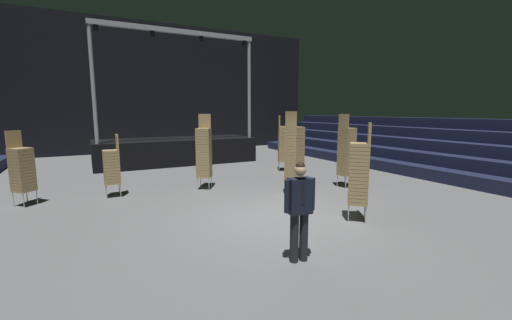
{
  "coord_description": "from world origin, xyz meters",
  "views": [
    {
      "loc": [
        -3.88,
        -6.62,
        2.57
      ],
      "look_at": [
        -0.31,
        0.25,
        1.4
      ],
      "focal_mm": 22.82,
      "sensor_mm": 36.0,
      "label": 1
    }
  ],
  "objects_px": {
    "chair_stack_mid_centre": "(359,172)",
    "chair_stack_rear_left": "(22,169)",
    "chair_stack_mid_left": "(283,143)",
    "chair_stack_mid_right": "(204,152)",
    "man_with_tie": "(300,206)",
    "chair_stack_front_left": "(346,151)",
    "chair_stack_rear_right": "(112,166)",
    "chair_stack_front_right": "(294,154)",
    "stage_riser": "(176,149)"
  },
  "relations": [
    {
      "from": "chair_stack_rear_left",
      "to": "man_with_tie",
      "type": "bearing_deg",
      "value": 82.57
    },
    {
      "from": "chair_stack_front_left",
      "to": "chair_stack_rear_right",
      "type": "distance_m",
      "value": 7.49
    },
    {
      "from": "chair_stack_mid_left",
      "to": "man_with_tie",
      "type": "bearing_deg",
      "value": -4.05
    },
    {
      "from": "stage_riser",
      "to": "chair_stack_mid_left",
      "type": "height_order",
      "value": "stage_riser"
    },
    {
      "from": "chair_stack_front_left",
      "to": "chair_stack_mid_centre",
      "type": "height_order",
      "value": "chair_stack_front_left"
    },
    {
      "from": "chair_stack_front_right",
      "to": "chair_stack_mid_right",
      "type": "height_order",
      "value": "chair_stack_front_right"
    },
    {
      "from": "chair_stack_mid_centre",
      "to": "man_with_tie",
      "type": "bearing_deg",
      "value": 157.56
    },
    {
      "from": "chair_stack_rear_left",
      "to": "chair_stack_rear_right",
      "type": "bearing_deg",
      "value": 133.06
    },
    {
      "from": "chair_stack_mid_right",
      "to": "chair_stack_rear_left",
      "type": "relative_size",
      "value": 1.21
    },
    {
      "from": "stage_riser",
      "to": "chair_stack_rear_right",
      "type": "xyz_separation_m",
      "value": [
        -3.29,
        -5.61,
        0.24
      ]
    },
    {
      "from": "stage_riser",
      "to": "chair_stack_front_right",
      "type": "xyz_separation_m",
      "value": [
        1.71,
        -7.91,
        0.58
      ]
    },
    {
      "from": "chair_stack_mid_centre",
      "to": "chair_stack_rear_right",
      "type": "bearing_deg",
      "value": 87.62
    },
    {
      "from": "chair_stack_mid_left",
      "to": "chair_stack_rear_right",
      "type": "height_order",
      "value": "chair_stack_mid_left"
    },
    {
      "from": "man_with_tie",
      "to": "chair_stack_mid_right",
      "type": "relative_size",
      "value": 0.7
    },
    {
      "from": "chair_stack_mid_centre",
      "to": "chair_stack_rear_left",
      "type": "bearing_deg",
      "value": 97.52
    },
    {
      "from": "chair_stack_mid_centre",
      "to": "chair_stack_rear_left",
      "type": "distance_m",
      "value": 8.82
    },
    {
      "from": "chair_stack_mid_left",
      "to": "chair_stack_mid_right",
      "type": "distance_m",
      "value": 4.42
    },
    {
      "from": "chair_stack_mid_right",
      "to": "chair_stack_mid_centre",
      "type": "relative_size",
      "value": 1.07
    },
    {
      "from": "chair_stack_front_right",
      "to": "chair_stack_rear_left",
      "type": "height_order",
      "value": "chair_stack_front_right"
    },
    {
      "from": "chair_stack_rear_right",
      "to": "chair_stack_front_left",
      "type": "bearing_deg",
      "value": -108.38
    },
    {
      "from": "chair_stack_front_left",
      "to": "chair_stack_mid_right",
      "type": "relative_size",
      "value": 1.0
    },
    {
      "from": "man_with_tie",
      "to": "chair_stack_front_right",
      "type": "bearing_deg",
      "value": -115.47
    },
    {
      "from": "chair_stack_rear_right",
      "to": "chair_stack_rear_left",
      "type": "bearing_deg",
      "value": 86.97
    },
    {
      "from": "chair_stack_mid_left",
      "to": "chair_stack_mid_right",
      "type": "bearing_deg",
      "value": -41.93
    },
    {
      "from": "chair_stack_mid_centre",
      "to": "chair_stack_rear_right",
      "type": "relative_size",
      "value": 1.23
    },
    {
      "from": "stage_riser",
      "to": "chair_stack_mid_right",
      "type": "relative_size",
      "value": 3.06
    },
    {
      "from": "man_with_tie",
      "to": "chair_stack_rear_left",
      "type": "distance_m",
      "value": 7.83
    },
    {
      "from": "chair_stack_rear_right",
      "to": "stage_riser",
      "type": "bearing_deg",
      "value": -31.13
    },
    {
      "from": "chair_stack_mid_right",
      "to": "chair_stack_rear_left",
      "type": "bearing_deg",
      "value": 28.23
    },
    {
      "from": "stage_riser",
      "to": "chair_stack_rear_left",
      "type": "xyz_separation_m",
      "value": [
        -5.52,
        -5.52,
        0.32
      ]
    },
    {
      "from": "chair_stack_front_right",
      "to": "chair_stack_mid_centre",
      "type": "bearing_deg",
      "value": -18.36
    },
    {
      "from": "stage_riser",
      "to": "chair_stack_rear_right",
      "type": "bearing_deg",
      "value": -120.41
    },
    {
      "from": "chair_stack_rear_left",
      "to": "stage_riser",
      "type": "bearing_deg",
      "value": -179.61
    },
    {
      "from": "chair_stack_front_right",
      "to": "chair_stack_rear_right",
      "type": "height_order",
      "value": "chair_stack_front_right"
    },
    {
      "from": "chair_stack_front_left",
      "to": "chair_stack_front_right",
      "type": "height_order",
      "value": "chair_stack_front_right"
    },
    {
      "from": "man_with_tie",
      "to": "chair_stack_rear_right",
      "type": "xyz_separation_m",
      "value": [
        -2.51,
        6.15,
        -0.04
      ]
    },
    {
      "from": "chair_stack_mid_centre",
      "to": "chair_stack_rear_right",
      "type": "xyz_separation_m",
      "value": [
        -4.97,
        5.02,
        -0.21
      ]
    },
    {
      "from": "chair_stack_front_left",
      "to": "chair_stack_rear_right",
      "type": "height_order",
      "value": "chair_stack_front_left"
    },
    {
      "from": "chair_stack_front_left",
      "to": "chair_stack_rear_right",
      "type": "relative_size",
      "value": 1.32
    },
    {
      "from": "chair_stack_front_right",
      "to": "chair_stack_mid_left",
      "type": "distance_m",
      "value": 4.09
    },
    {
      "from": "stage_riser",
      "to": "chair_stack_rear_left",
      "type": "height_order",
      "value": "stage_riser"
    },
    {
      "from": "chair_stack_front_right",
      "to": "chair_stack_mid_left",
      "type": "xyz_separation_m",
      "value": [
        1.89,
        3.63,
        -0.08
      ]
    },
    {
      "from": "chair_stack_front_left",
      "to": "chair_stack_front_right",
      "type": "bearing_deg",
      "value": -94.36
    },
    {
      "from": "man_with_tie",
      "to": "chair_stack_rear_left",
      "type": "height_order",
      "value": "chair_stack_rear_left"
    },
    {
      "from": "chair_stack_mid_left",
      "to": "chair_stack_rear_right",
      "type": "relative_size",
      "value": 1.27
    },
    {
      "from": "chair_stack_mid_centre",
      "to": "chair_stack_front_right",
      "type": "bearing_deg",
      "value": 42.15
    },
    {
      "from": "chair_stack_mid_left",
      "to": "chair_stack_mid_right",
      "type": "xyz_separation_m",
      "value": [
        -4.11,
        -1.64,
        0.04
      ]
    },
    {
      "from": "chair_stack_rear_left",
      "to": "chair_stack_rear_right",
      "type": "distance_m",
      "value": 2.23
    },
    {
      "from": "man_with_tie",
      "to": "chair_stack_mid_right",
      "type": "height_order",
      "value": "chair_stack_mid_right"
    },
    {
      "from": "chair_stack_front_right",
      "to": "chair_stack_mid_right",
      "type": "distance_m",
      "value": 2.98
    }
  ]
}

